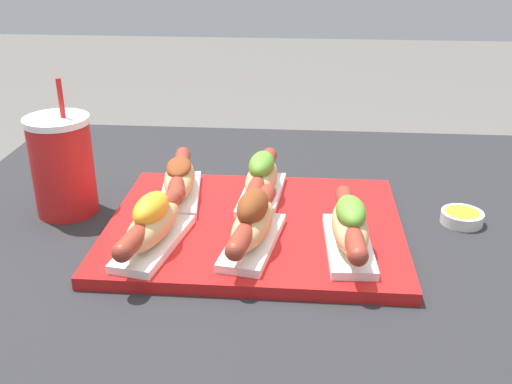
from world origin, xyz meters
The scene contains 8 objects.
serving_tray centered at (-0.06, -0.03, 0.77)m, with size 0.44×0.35×0.02m.
hot_dog_0 centered at (-0.19, -0.12, 0.81)m, with size 0.09×0.20×0.08m.
hot_dog_1 centered at (-0.06, -0.11, 0.81)m, with size 0.09×0.21×0.08m.
hot_dog_2 centered at (0.08, -0.10, 0.81)m, with size 0.07×0.21×0.07m.
hot_dog_3 centered at (-0.19, 0.04, 0.81)m, with size 0.08×0.21×0.06m.
hot_dog_4 centered at (-0.05, 0.05, 0.81)m, with size 0.07×0.21×0.08m.
sauce_bowl centered at (0.26, 0.02, 0.77)m, with size 0.06×0.06×0.02m.
drink_cup centered at (-0.37, 0.01, 0.84)m, with size 0.10×0.10×0.22m.
Camera 1 is at (0.01, -0.83, 1.19)m, focal length 42.00 mm.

